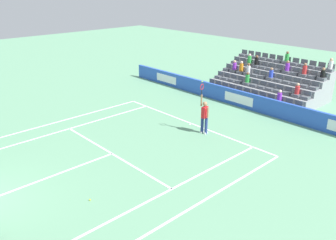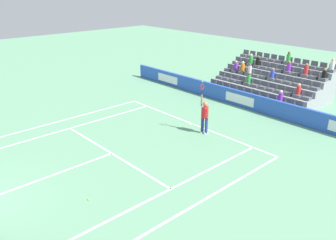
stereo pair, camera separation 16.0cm
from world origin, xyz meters
name	(u,v)px [view 1 (the left image)]	position (x,y,z in m)	size (l,w,h in m)	color
line_baseline	(192,124)	(0.00, -11.89, 0.00)	(10.97, 0.10, 0.01)	white
line_service	(112,154)	(0.00, -6.40, 0.00)	(8.23, 0.10, 0.01)	white
line_centre_service	(47,178)	(0.00, -3.20, 0.00)	(0.10, 6.40, 0.01)	white
line_singles_sideline_left	(62,131)	(4.12, -5.95, 0.00)	(0.10, 11.89, 0.01)	white
line_singles_sideline_right	(163,193)	(-4.12, -5.95, 0.00)	(0.10, 11.89, 0.01)	white
line_doubles_sideline_left	(51,124)	(5.49, -5.95, 0.00)	(0.10, 11.89, 0.01)	white
line_doubles_sideline_right	(189,209)	(-5.49, -5.95, 0.00)	(0.10, 11.89, 0.01)	white
line_centre_mark	(191,124)	(0.00, -11.79, 0.00)	(0.10, 0.20, 0.01)	white
sponsor_barrier	(239,99)	(0.00, -16.34, 0.52)	(20.67, 0.22, 1.04)	blue
tennis_player	(204,116)	(-1.34, -11.39, 0.99)	(0.53, 0.39, 2.85)	navy
stadium_stand	(270,84)	(0.00, -19.91, 0.82)	(7.44, 4.75, 3.00)	gray
loose_tennis_ball	(90,200)	(-2.61, -3.64, 0.03)	(0.07, 0.07, 0.07)	#D1E533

